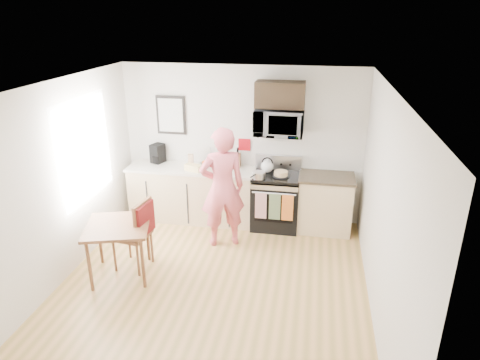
% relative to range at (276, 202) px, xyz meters
% --- Properties ---
extents(floor, '(4.60, 4.60, 0.00)m').
position_rel_range_xyz_m(floor, '(-0.63, -1.98, -0.44)').
color(floor, olive).
rests_on(floor, ground).
extents(back_wall, '(4.00, 0.04, 2.60)m').
position_rel_range_xyz_m(back_wall, '(-0.63, 0.32, 0.86)').
color(back_wall, beige).
rests_on(back_wall, floor).
extents(front_wall, '(4.00, 0.04, 2.60)m').
position_rel_range_xyz_m(front_wall, '(-0.63, -4.28, 0.86)').
color(front_wall, beige).
rests_on(front_wall, floor).
extents(left_wall, '(0.04, 4.60, 2.60)m').
position_rel_range_xyz_m(left_wall, '(-2.63, -1.98, 0.86)').
color(left_wall, beige).
rests_on(left_wall, floor).
extents(right_wall, '(0.04, 4.60, 2.60)m').
position_rel_range_xyz_m(right_wall, '(1.37, -1.98, 0.86)').
color(right_wall, beige).
rests_on(right_wall, floor).
extents(ceiling, '(4.00, 4.60, 0.04)m').
position_rel_range_xyz_m(ceiling, '(-0.63, -1.98, 2.16)').
color(ceiling, silver).
rests_on(ceiling, back_wall).
extents(window, '(0.06, 1.40, 1.50)m').
position_rel_range_xyz_m(window, '(-2.59, -1.18, 1.11)').
color(window, white).
rests_on(window, left_wall).
extents(cabinet_left, '(2.10, 0.60, 0.90)m').
position_rel_range_xyz_m(cabinet_left, '(-1.43, 0.02, 0.01)').
color(cabinet_left, beige).
rests_on(cabinet_left, floor).
extents(countertop_left, '(2.14, 0.64, 0.04)m').
position_rel_range_xyz_m(countertop_left, '(-1.43, 0.02, 0.48)').
color(countertop_left, '#F0E5CE').
rests_on(countertop_left, cabinet_left).
extents(cabinet_right, '(0.84, 0.60, 0.90)m').
position_rel_range_xyz_m(cabinet_right, '(0.80, 0.02, 0.01)').
color(cabinet_right, beige).
rests_on(cabinet_right, floor).
extents(countertop_right, '(0.88, 0.64, 0.04)m').
position_rel_range_xyz_m(countertop_right, '(0.80, 0.02, 0.48)').
color(countertop_right, black).
rests_on(countertop_right, cabinet_right).
extents(range, '(0.76, 0.70, 1.16)m').
position_rel_range_xyz_m(range, '(0.00, 0.00, 0.00)').
color(range, black).
rests_on(range, floor).
extents(microwave, '(0.76, 0.51, 0.42)m').
position_rel_range_xyz_m(microwave, '(-0.00, 0.10, 1.32)').
color(microwave, '#B3B3B8').
rests_on(microwave, back_wall).
extents(upper_cabinet, '(0.76, 0.35, 0.40)m').
position_rel_range_xyz_m(upper_cabinet, '(-0.00, 0.15, 1.74)').
color(upper_cabinet, black).
rests_on(upper_cabinet, back_wall).
extents(wall_art, '(0.50, 0.04, 0.65)m').
position_rel_range_xyz_m(wall_art, '(-1.83, 0.30, 1.31)').
color(wall_art, black).
rests_on(wall_art, back_wall).
extents(wall_trivet, '(0.20, 0.02, 0.20)m').
position_rel_range_xyz_m(wall_trivet, '(-0.58, 0.31, 0.86)').
color(wall_trivet, '#B30F19').
rests_on(wall_trivet, back_wall).
extents(person, '(0.80, 0.67, 1.86)m').
position_rel_range_xyz_m(person, '(-0.73, -0.72, 0.49)').
color(person, '#DE3D52').
rests_on(person, floor).
extents(dining_table, '(0.87, 0.87, 0.76)m').
position_rel_range_xyz_m(dining_table, '(-1.92, -1.80, 0.23)').
color(dining_table, brown).
rests_on(dining_table, floor).
extents(chair, '(0.54, 0.49, 1.03)m').
position_rel_range_xyz_m(chair, '(-1.68, -1.61, 0.23)').
color(chair, brown).
rests_on(chair, floor).
extents(knife_block, '(0.11, 0.15, 0.22)m').
position_rel_range_xyz_m(knife_block, '(-0.68, 0.21, 0.62)').
color(knife_block, brown).
rests_on(knife_block, countertop_left).
extents(utensil_crock, '(0.12, 0.12, 0.35)m').
position_rel_range_xyz_m(utensil_crock, '(-1.09, 0.15, 0.64)').
color(utensil_crock, '#B30F19').
rests_on(utensil_crock, countertop_left).
extents(fruit_bowl, '(0.21, 0.21, 0.09)m').
position_rel_range_xyz_m(fruit_bowl, '(-1.22, 0.17, 0.54)').
color(fruit_bowl, silver).
rests_on(fruit_bowl, countertop_left).
extents(milk_carton, '(0.10, 0.10, 0.22)m').
position_rel_range_xyz_m(milk_carton, '(-1.45, 0.06, 0.61)').
color(milk_carton, tan).
rests_on(milk_carton, countertop_left).
extents(coffee_maker, '(0.24, 0.30, 0.32)m').
position_rel_range_xyz_m(coffee_maker, '(-2.07, 0.18, 0.65)').
color(coffee_maker, black).
rests_on(coffee_maker, countertop_left).
extents(bread_bag, '(0.32, 0.23, 0.11)m').
position_rel_range_xyz_m(bread_bag, '(-1.35, -0.11, 0.56)').
color(bread_bag, '#DBBF73').
rests_on(bread_bag, countertop_left).
extents(cake, '(0.27, 0.27, 0.09)m').
position_rel_range_xyz_m(cake, '(0.08, -0.08, 0.53)').
color(cake, black).
rests_on(cake, range).
extents(kettle, '(0.20, 0.20, 0.26)m').
position_rel_range_xyz_m(kettle, '(-0.16, 0.07, 0.60)').
color(kettle, silver).
rests_on(kettle, range).
extents(pot, '(0.21, 0.34, 0.10)m').
position_rel_range_xyz_m(pot, '(-0.26, -0.22, 0.54)').
color(pot, '#B3B3B8').
rests_on(pot, range).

